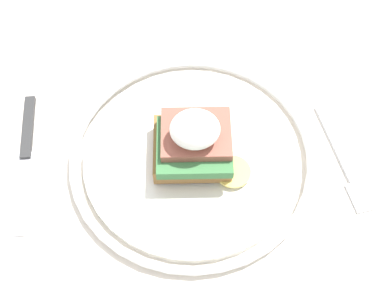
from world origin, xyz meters
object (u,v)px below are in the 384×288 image
plate (192,156)px  knife (26,151)px  sandwich (194,140)px  fork (344,162)px

plate → knife: 0.19m
sandwich → knife: (0.20, -0.02, -0.04)m
sandwich → fork: 0.18m
sandwich → fork: bearing=177.9°
fork → knife: (0.37, -0.02, 0.00)m
plate → fork: (-0.18, 0.01, -0.01)m
sandwich → knife: size_ratio=0.59×
plate → sandwich: 0.04m
plate → fork: plate is taller
sandwich → knife: bearing=-4.7°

